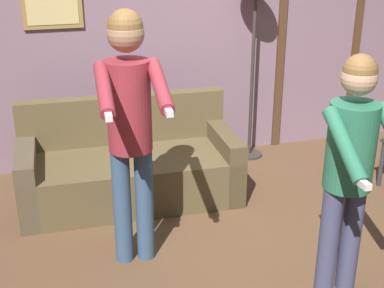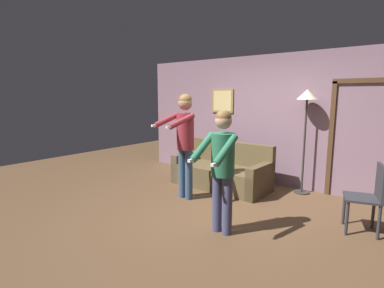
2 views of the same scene
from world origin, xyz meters
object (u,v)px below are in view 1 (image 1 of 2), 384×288
(torchiere_lamp, at_px, (255,2))
(person_standing_right, at_px, (351,160))
(couch, at_px, (129,169))
(person_standing_left, at_px, (130,116))

(torchiere_lamp, height_order, person_standing_right, torchiere_lamp)
(person_standing_right, bearing_deg, couch, 122.65)
(couch, xyz_separation_m, person_standing_left, (-0.13, -0.99, 0.85))
(person_standing_left, relative_size, person_standing_right, 1.12)
(couch, bearing_deg, torchiere_lamp, 22.99)
(person_standing_left, height_order, person_standing_right, person_standing_left)
(torchiere_lamp, relative_size, person_standing_left, 1.04)
(couch, height_order, person_standing_left, person_standing_left)
(torchiere_lamp, bearing_deg, couch, -157.01)
(person_standing_left, distance_m, person_standing_right, 1.45)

